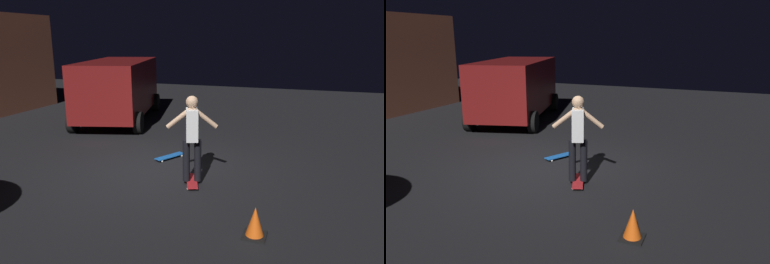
% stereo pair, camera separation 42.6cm
% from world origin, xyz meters
% --- Properties ---
extents(ground_plane, '(28.00, 28.00, 0.00)m').
position_xyz_m(ground_plane, '(0.00, 0.00, 0.00)').
color(ground_plane, black).
extents(parked_van, '(4.94, 3.25, 2.03)m').
position_xyz_m(parked_van, '(4.15, 3.42, 1.16)').
color(parked_van, maroon).
rests_on(parked_van, ground_plane).
extents(skateboard_ridden, '(0.80, 0.46, 0.07)m').
position_xyz_m(skateboard_ridden, '(-0.41, -0.76, 0.06)').
color(skateboard_ridden, '#AD1E23').
rests_on(skateboard_ridden, ground_plane).
extents(skateboard_spare, '(0.78, 0.54, 0.07)m').
position_xyz_m(skateboard_spare, '(0.87, 0.23, 0.06)').
color(skateboard_spare, '#1959B2').
rests_on(skateboard_spare, ground_plane).
extents(skater, '(0.43, 0.95, 1.67)m').
position_xyz_m(skater, '(-0.41, -0.76, 1.04)').
color(skater, black).
rests_on(skater, skateboard_ridden).
extents(traffic_cone, '(0.34, 0.34, 0.46)m').
position_xyz_m(traffic_cone, '(-1.98, -2.25, 0.21)').
color(traffic_cone, black).
rests_on(traffic_cone, ground_plane).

